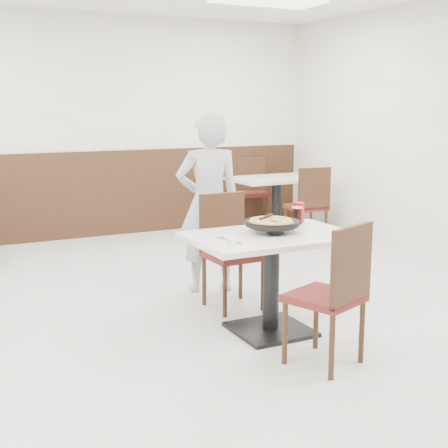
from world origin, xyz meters
name	(u,v)px	position (x,y,z in m)	size (l,w,h in m)	color
floor	(218,316)	(0.00, 0.00, 0.00)	(7.00, 7.00, 0.00)	#B0B0AB
wall_back	(96,127)	(0.00, 3.50, 1.40)	(6.00, 0.04, 2.80)	white
wainscot_back	(99,194)	(0.00, 3.48, 0.55)	(5.90, 0.03, 1.10)	black
fluo_panel_d	(268,2)	(1.50, 1.80, 2.78)	(1.20, 0.60, 0.02)	white
main_table	(271,283)	(0.20, -0.50, 0.38)	(1.20, 0.80, 0.75)	beige
chair_near	(325,294)	(0.21, -1.16, 0.47)	(0.42, 0.42, 0.95)	black
chair_far	(233,253)	(0.21, 0.13, 0.47)	(0.42, 0.42, 0.95)	black
trivet	(276,232)	(0.23, -0.51, 0.77)	(0.13, 0.13, 0.04)	black
pizza_pan	(272,227)	(0.24, -0.44, 0.79)	(0.35, 0.35, 0.01)	black
pizza	(271,224)	(0.23, -0.43, 0.81)	(0.35, 0.35, 0.02)	gold
pizza_server	(276,220)	(0.27, -0.45, 0.84)	(0.07, 0.08, 0.00)	silver
napkin	(225,243)	(-0.24, -0.62, 0.75)	(0.14, 0.14, 0.00)	silver
side_plate	(224,240)	(-0.23, -0.57, 0.76)	(0.17, 0.17, 0.01)	white
fork	(228,240)	(-0.22, -0.62, 0.77)	(0.01, 0.15, 0.00)	silver
cola_glass	(297,216)	(0.57, -0.26, 0.81)	(0.07, 0.07, 0.13)	black
red_cup	(299,212)	(0.63, -0.19, 0.83)	(0.09, 0.09, 0.16)	#D40006
diner_person	(209,203)	(0.24, 0.68, 0.81)	(0.59, 0.39, 1.62)	silver
bg_table_right	(277,206)	(2.12, 2.58, 0.38)	(1.20, 0.80, 0.75)	beige
bg_chair_right_near	(306,205)	(2.14, 1.93, 0.47)	(0.42, 0.42, 0.95)	black
bg_chair_right_far	(252,192)	(2.12, 3.24, 0.47)	(0.42, 0.42, 0.95)	black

